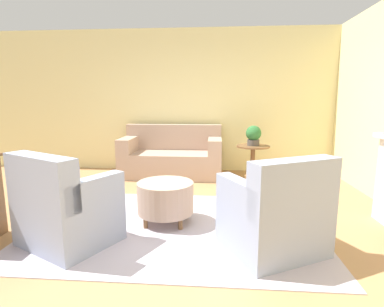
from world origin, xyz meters
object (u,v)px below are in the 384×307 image
armchair_left (65,209)px  ottoman_table (165,197)px  couch (172,157)px  side_table (253,156)px  armchair_right (276,215)px  potted_plant_on_side_table (253,135)px

armchair_left → ottoman_table: bearing=34.6°
couch → armchair_left: 2.95m
couch → ottoman_table: (0.25, -2.26, -0.04)m
couch → ottoman_table: couch is taller
couch → side_table: bearing=-7.4°
ottoman_table → side_table: size_ratio=1.05×
armchair_left → side_table: bearing=51.5°
couch → ottoman_table: bearing=-83.6°
couch → armchair_right: size_ratio=1.74×
ottoman_table → armchair_right: bearing=-28.4°
couch → armchair_right: (1.40, -2.88, 0.02)m
armchair_left → armchair_right: bearing=0.0°
armchair_right → potted_plant_on_side_table: size_ratio=3.00×
armchair_right → side_table: bearing=87.9°
armchair_right → ottoman_table: bearing=151.6°
couch → side_table: 1.51m
ottoman_table → potted_plant_on_side_table: (1.24, 2.06, 0.51)m
couch → side_table: size_ratio=3.00×
armchair_right → side_table: armchair_right is taller
armchair_left → potted_plant_on_side_table: potted_plant_on_side_table is taller
ottoman_table → potted_plant_on_side_table: size_ratio=1.83×
armchair_left → armchair_right: (2.03, 0.00, 0.00)m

